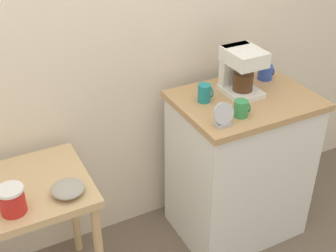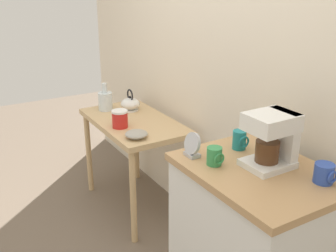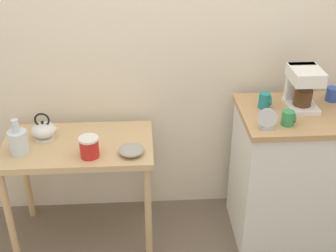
{
  "view_description": "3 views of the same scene",
  "coord_description": "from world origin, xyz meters",
  "px_view_note": "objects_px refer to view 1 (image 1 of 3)",
  "views": [
    {
      "loc": [
        -0.64,
        -1.73,
        2.07
      ],
      "look_at": [
        0.22,
        -0.06,
        0.93
      ],
      "focal_mm": 48.01,
      "sensor_mm": 36.0,
      "label": 1
    },
    {
      "loc": [
        1.95,
        -1.22,
        1.78
      ],
      "look_at": [
        0.02,
        -0.06,
        0.93
      ],
      "focal_mm": 43.32,
      "sensor_mm": 36.0,
      "label": 2
    },
    {
      "loc": [
        -0.23,
        -2.34,
        2.18
      ],
      "look_at": [
        -0.1,
        -0.05,
        0.89
      ],
      "focal_mm": 47.4,
      "sensor_mm": 36.0,
      "label": 3
    }
  ],
  "objects_px": {
    "coffee_maker": "(241,69)",
    "mug_dark_teal": "(205,93)",
    "mug_tall_green": "(241,108)",
    "mug_blue": "(265,72)",
    "canister_enamel": "(12,200)",
    "table_clock": "(223,116)",
    "bowl_stoneware": "(68,189)"
  },
  "relations": [
    {
      "from": "coffee_maker",
      "to": "mug_tall_green",
      "type": "distance_m",
      "value": 0.28
    },
    {
      "from": "table_clock",
      "to": "bowl_stoneware",
      "type": "bearing_deg",
      "value": 174.23
    },
    {
      "from": "bowl_stoneware",
      "to": "canister_enamel",
      "type": "bearing_deg",
      "value": -178.02
    },
    {
      "from": "bowl_stoneware",
      "to": "mug_dark_teal",
      "type": "height_order",
      "value": "mug_dark_teal"
    },
    {
      "from": "mug_tall_green",
      "to": "table_clock",
      "type": "bearing_deg",
      "value": -164.25
    },
    {
      "from": "coffee_maker",
      "to": "mug_tall_green",
      "type": "xyz_separation_m",
      "value": [
        -0.14,
        -0.22,
        -0.1
      ]
    },
    {
      "from": "canister_enamel",
      "to": "mug_tall_green",
      "type": "relative_size",
      "value": 1.47
    },
    {
      "from": "mug_dark_teal",
      "to": "table_clock",
      "type": "distance_m",
      "value": 0.26
    },
    {
      "from": "bowl_stoneware",
      "to": "canister_enamel",
      "type": "height_order",
      "value": "canister_enamel"
    },
    {
      "from": "mug_blue",
      "to": "canister_enamel",
      "type": "bearing_deg",
      "value": -170.16
    },
    {
      "from": "coffee_maker",
      "to": "mug_dark_teal",
      "type": "xyz_separation_m",
      "value": [
        -0.22,
        -0.0,
        -0.09
      ]
    },
    {
      "from": "mug_tall_green",
      "to": "mug_blue",
      "type": "bearing_deg",
      "value": 38.04
    },
    {
      "from": "coffee_maker",
      "to": "bowl_stoneware",
      "type": "bearing_deg",
      "value": -170.15
    },
    {
      "from": "bowl_stoneware",
      "to": "mug_blue",
      "type": "relative_size",
      "value": 1.67
    },
    {
      "from": "mug_tall_green",
      "to": "table_clock",
      "type": "distance_m",
      "value": 0.14
    },
    {
      "from": "mug_blue",
      "to": "coffee_maker",
      "type": "bearing_deg",
      "value": -162.54
    },
    {
      "from": "bowl_stoneware",
      "to": "coffee_maker",
      "type": "xyz_separation_m",
      "value": [
        1.05,
        0.18,
        0.31
      ]
    },
    {
      "from": "coffee_maker",
      "to": "mug_dark_teal",
      "type": "distance_m",
      "value": 0.24
    },
    {
      "from": "coffee_maker",
      "to": "mug_blue",
      "type": "bearing_deg",
      "value": 17.46
    },
    {
      "from": "coffee_maker",
      "to": "mug_dark_teal",
      "type": "height_order",
      "value": "coffee_maker"
    },
    {
      "from": "bowl_stoneware",
      "to": "mug_tall_green",
      "type": "xyz_separation_m",
      "value": [
        0.91,
        -0.04,
        0.21
      ]
    },
    {
      "from": "canister_enamel",
      "to": "mug_blue",
      "type": "height_order",
      "value": "mug_blue"
    },
    {
      "from": "mug_tall_green",
      "to": "mug_blue",
      "type": "height_order",
      "value": "same"
    },
    {
      "from": "canister_enamel",
      "to": "bowl_stoneware",
      "type": "bearing_deg",
      "value": 1.98
    },
    {
      "from": "mug_tall_green",
      "to": "mug_blue",
      "type": "relative_size",
      "value": 0.94
    },
    {
      "from": "coffee_maker",
      "to": "mug_blue",
      "type": "xyz_separation_m",
      "value": [
        0.24,
        0.07,
        -0.1
      ]
    },
    {
      "from": "bowl_stoneware",
      "to": "mug_tall_green",
      "type": "distance_m",
      "value": 0.93
    },
    {
      "from": "coffee_maker",
      "to": "table_clock",
      "type": "height_order",
      "value": "coffee_maker"
    },
    {
      "from": "canister_enamel",
      "to": "table_clock",
      "type": "xyz_separation_m",
      "value": [
        1.02,
        -0.07,
        0.18
      ]
    },
    {
      "from": "bowl_stoneware",
      "to": "coffee_maker",
      "type": "relative_size",
      "value": 0.59
    },
    {
      "from": "mug_tall_green",
      "to": "mug_blue",
      "type": "distance_m",
      "value": 0.48
    },
    {
      "from": "mug_dark_teal",
      "to": "table_clock",
      "type": "xyz_separation_m",
      "value": [
        -0.05,
        -0.26,
        0.01
      ]
    }
  ]
}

